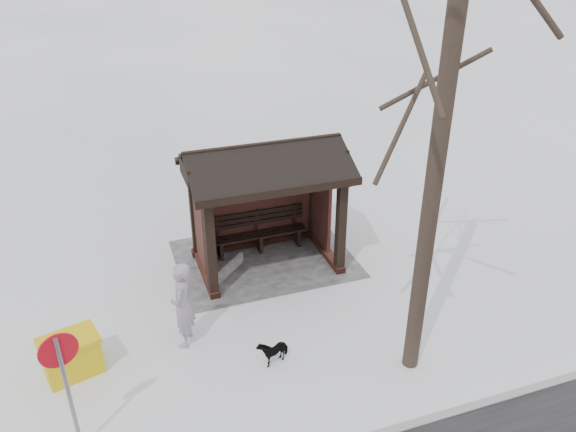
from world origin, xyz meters
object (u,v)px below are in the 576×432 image
object	(u,v)px
road_sign	(63,368)
tree_near	(456,20)
pedestrian	(182,305)
grit_bin	(71,355)
bus_shelter	(263,179)
dog	(273,350)

from	to	relation	value
road_sign	tree_near	bearing A→B (deg)	162.04
pedestrian	grit_bin	bearing A→B (deg)	-65.59
bus_shelter	road_sign	size ratio (longest dim) A/B	1.60
pedestrian	dog	distance (m)	1.92
tree_near	grit_bin	bearing A→B (deg)	-17.10
tree_near	dog	world-z (taller)	tree_near
dog	road_sign	distance (m)	3.82
tree_near	dog	size ratio (longest dim) A/B	14.79
dog	grit_bin	size ratio (longest dim) A/B	0.53
bus_shelter	grit_bin	world-z (taller)	bus_shelter
grit_bin	dog	bearing A→B (deg)	150.44
tree_near	pedestrian	xyz separation A→B (m)	(3.85, -1.99, -5.26)
tree_near	dog	bearing A→B (deg)	-20.90
road_sign	bus_shelter	bearing A→B (deg)	-152.77
tree_near	pedestrian	world-z (taller)	tree_near
grit_bin	pedestrian	bearing A→B (deg)	169.26
pedestrian	grit_bin	world-z (taller)	pedestrian
bus_shelter	road_sign	xyz separation A→B (m)	(4.35, 4.31, -0.54)
dog	bus_shelter	bearing A→B (deg)	143.76
tree_near	grit_bin	xyz separation A→B (m)	(5.94, -1.83, -5.76)
road_sign	dog	bearing A→B (deg)	176.58
bus_shelter	pedestrian	size ratio (longest dim) A/B	2.01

